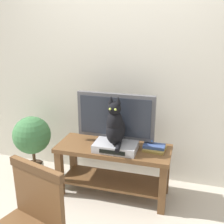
{
  "coord_description": "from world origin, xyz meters",
  "views": [
    {
      "loc": [
        0.69,
        -1.99,
        1.79
      ],
      "look_at": [
        -0.01,
        0.45,
        0.95
      ],
      "focal_mm": 44.22,
      "sensor_mm": 36.0,
      "label": 1
    }
  ],
  "objects": [
    {
      "name": "tv_stand",
      "position": [
        -0.01,
        0.5,
        0.39
      ],
      "size": [
        1.18,
        0.46,
        0.56
      ],
      "color": "brown",
      "rests_on": "ground"
    },
    {
      "name": "ground_plane",
      "position": [
        0.0,
        0.0,
        0.0
      ],
      "size": [
        12.0,
        12.0,
        0.0
      ],
      "primitive_type": "plane",
      "color": "#ADA393"
    },
    {
      "name": "cat",
      "position": [
        0.03,
        0.41,
        0.83
      ],
      "size": [
        0.18,
        0.36,
        0.5
      ],
      "color": "black",
      "rests_on": "media_box"
    },
    {
      "name": "media_box",
      "position": [
        0.03,
        0.43,
        0.6
      ],
      "size": [
        0.43,
        0.26,
        0.08
      ],
      "color": "#ADADB2",
      "rests_on": "tv_stand"
    },
    {
      "name": "tv",
      "position": [
        -0.01,
        0.58,
        0.84
      ],
      "size": [
        0.81,
        0.2,
        0.54
      ],
      "color": "#4C4C51",
      "rests_on": "tv_stand"
    },
    {
      "name": "potted_plant",
      "position": [
        -0.99,
        0.55,
        0.51
      ],
      "size": [
        0.43,
        0.43,
        0.77
      ],
      "color": "beige",
      "rests_on": "ground"
    },
    {
      "name": "back_wall",
      "position": [
        0.0,
        1.0,
        1.4
      ],
      "size": [
        7.0,
        0.12,
        2.8
      ],
      "primitive_type": "cube",
      "color": "beige",
      "rests_on": "ground"
    },
    {
      "name": "wooden_chair",
      "position": [
        -0.25,
        -0.74,
        0.55
      ],
      "size": [
        0.57,
        0.57,
        0.92
      ],
      "color": "brown",
      "rests_on": "ground"
    },
    {
      "name": "book_stack",
      "position": [
        0.41,
        0.54,
        0.58
      ],
      "size": [
        0.23,
        0.2,
        0.05
      ],
      "color": "olive",
      "rests_on": "tv_stand"
    }
  ]
}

